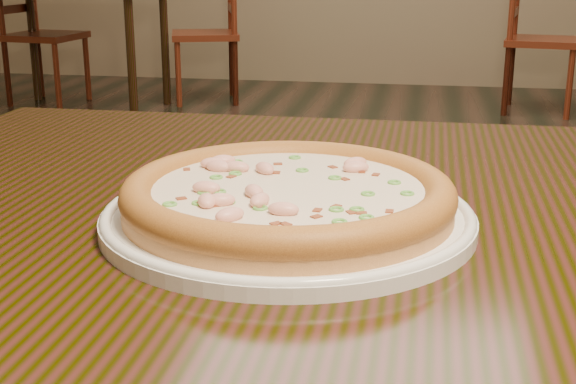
% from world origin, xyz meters
% --- Properties ---
extents(hero_table, '(1.20, 0.80, 0.75)m').
position_xyz_m(hero_table, '(0.33, -0.79, 0.65)').
color(hero_table, black).
rests_on(hero_table, ground).
extents(plate, '(0.32, 0.32, 0.02)m').
position_xyz_m(plate, '(0.21, -0.84, 0.76)').
color(plate, white).
rests_on(plate, hero_table).
extents(pizza, '(0.28, 0.28, 0.03)m').
position_xyz_m(pizza, '(0.21, -0.84, 0.78)').
color(pizza, tan).
rests_on(pizza, plate).
extents(bg_table_left, '(1.00, 0.70, 0.75)m').
position_xyz_m(bg_table_left, '(-1.79, 3.15, 0.65)').
color(bg_table_left, black).
rests_on(bg_table_left, ground).
extents(chair_a, '(0.47, 0.47, 0.95)m').
position_xyz_m(chair_a, '(-2.16, 3.37, 0.44)').
color(chair_a, '#592310').
rests_on(chair_a, ground).
extents(chair_b, '(0.53, 0.53, 0.95)m').
position_xyz_m(chair_b, '(-1.06, 3.62, 0.44)').
color(chair_b, '#592310').
rests_on(chair_b, ground).
extents(chair_c, '(0.48, 0.48, 0.95)m').
position_xyz_m(chair_c, '(0.93, 3.61, 0.44)').
color(chair_c, '#592310').
rests_on(chair_c, ground).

